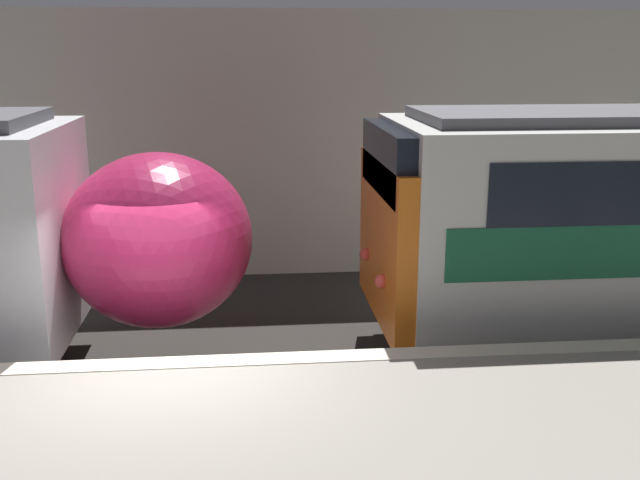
% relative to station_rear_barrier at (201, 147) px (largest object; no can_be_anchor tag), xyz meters
% --- Properties ---
extents(ground_plane, '(120.00, 120.00, 0.00)m').
position_rel_station_rear_barrier_xyz_m(ground_plane, '(0.00, -6.52, -2.46)').
color(ground_plane, '#282623').
extents(station_rear_barrier, '(50.00, 0.15, 4.92)m').
position_rel_station_rear_barrier_xyz_m(station_rear_barrier, '(0.00, 0.00, 0.00)').
color(station_rear_barrier, '#B2AD9E').
rests_on(station_rear_barrier, ground).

